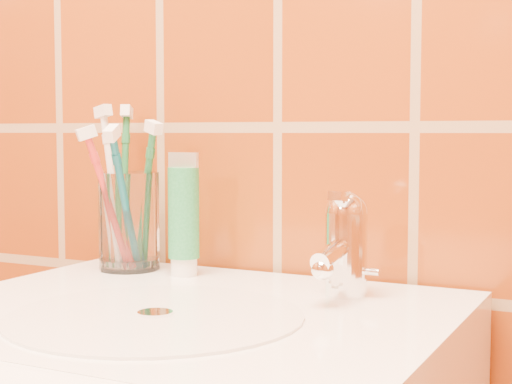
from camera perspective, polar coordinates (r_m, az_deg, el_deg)
The scene contains 8 objects.
glass_tumbler at distance 1.07m, azimuth -9.23°, elevation -2.10°, with size 0.08×0.08×0.13m, color white.
toothpaste_tube at distance 1.01m, azimuth -5.28°, elevation -1.92°, with size 0.04×0.04×0.16m.
faucet at distance 0.89m, azimuth 6.49°, elevation -3.53°, with size 0.05×0.11×0.12m.
toothbrush_0 at distance 1.03m, azimuth -9.51°, elevation -0.74°, with size 0.04×0.10×0.20m, color #0C5567, non-canonical shape.
toothbrush_1 at distance 1.05m, azimuth -8.09°, elevation -0.39°, with size 0.07×0.04×0.21m, color #1C6C3C, non-canonical shape.
toothbrush_2 at distance 1.09m, azimuth -9.57°, elevation 0.33°, with size 0.04×0.07×0.23m, color #1B6735, non-canonical shape.
toothbrush_3 at distance 1.05m, azimuth -10.63°, elevation -0.64°, with size 0.06×0.07×0.20m, color red, non-canonical shape.
toothbrush_4 at distance 1.07m, azimuth -10.36°, elevation 0.26°, with size 0.06×0.04×0.23m, color white, non-canonical shape.
Camera 1 is at (0.44, 0.26, 1.04)m, focal length 55.00 mm.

